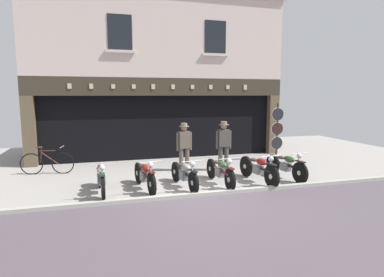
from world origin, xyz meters
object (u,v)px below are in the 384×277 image
(motorcycle_center, at_px, (220,170))
(advert_board_far, at_px, (80,116))
(motorcycle_center_left, at_px, (184,173))
(motorcycle_left, at_px, (145,175))
(advert_board_near, at_px, (112,115))
(motorcycle_center_right, at_px, (258,168))
(leaning_bicycle, at_px, (47,163))
(tyre_sign_pole, at_px, (277,129))
(motorcycle_far_left, at_px, (101,178))
(motorcycle_right, at_px, (286,165))
(salesman_left, at_px, (184,144))
(shopkeeper_center, at_px, (224,143))

(motorcycle_center, distance_m, advert_board_far, 6.17)
(motorcycle_center_left, bearing_deg, motorcycle_left, -13.34)
(motorcycle_center_left, distance_m, advert_board_near, 4.98)
(motorcycle_center_right, xyz_separation_m, advert_board_far, (-5.30, 4.48, 1.39))
(leaning_bicycle, bearing_deg, tyre_sign_pole, 97.94)
(motorcycle_center_right, bearing_deg, tyre_sign_pole, -134.57)
(motorcycle_center_left, xyz_separation_m, motorcycle_center, (1.10, 0.02, 0.01))
(motorcycle_far_left, height_order, motorcycle_right, motorcycle_far_left)
(motorcycle_center_right, bearing_deg, advert_board_far, -45.81)
(motorcycle_left, distance_m, motorcycle_center_right, 3.43)
(motorcycle_center, relative_size, salesman_left, 1.23)
(motorcycle_center_right, height_order, shopkeeper_center, shopkeeper_center)
(motorcycle_far_left, relative_size, motorcycle_center_right, 0.97)
(salesman_left, distance_m, advert_board_near, 3.47)
(motorcycle_right, height_order, tyre_sign_pole, tyre_sign_pole)
(motorcycle_left, relative_size, motorcycle_center_left, 0.99)
(motorcycle_right, bearing_deg, motorcycle_center, -4.63)
(motorcycle_left, distance_m, motorcycle_center_left, 1.12)
(motorcycle_left, xyz_separation_m, advert_board_far, (-1.87, 4.30, 1.40))
(motorcycle_far_left, relative_size, tyre_sign_pole, 0.87)
(advert_board_far, distance_m, leaning_bicycle, 2.41)
(leaning_bicycle, bearing_deg, salesman_left, 88.24)
(advert_board_near, bearing_deg, motorcycle_right, -40.18)
(motorcycle_center_left, height_order, shopkeeper_center, shopkeeper_center)
(motorcycle_right, distance_m, advert_board_near, 6.88)
(motorcycle_left, distance_m, advert_board_near, 4.58)
(motorcycle_center, height_order, advert_board_far, advert_board_far)
(motorcycle_center_right, bearing_deg, motorcycle_far_left, -6.97)
(motorcycle_right, distance_m, salesman_left, 3.46)
(motorcycle_far_left, height_order, advert_board_near, advert_board_near)
(shopkeeper_center, relative_size, advert_board_near, 1.56)
(motorcycle_center, bearing_deg, motorcycle_far_left, -2.61)
(salesman_left, distance_m, shopkeeper_center, 1.37)
(motorcycle_left, bearing_deg, shopkeeper_center, -161.22)
(motorcycle_far_left, height_order, leaning_bicycle, leaning_bicycle)
(motorcycle_far_left, distance_m, advert_board_near, 4.61)
(motorcycle_far_left, distance_m, motorcycle_right, 5.64)
(motorcycle_center_right, distance_m, leaning_bicycle, 6.94)
(shopkeeper_center, relative_size, leaning_bicycle, 1.00)
(motorcycle_far_left, bearing_deg, motorcycle_left, -179.77)
(motorcycle_center_left, height_order, motorcycle_center_right, motorcycle_center_right)
(motorcycle_far_left, distance_m, motorcycle_left, 1.18)
(motorcycle_right, height_order, leaning_bicycle, leaning_bicycle)
(motorcycle_far_left, relative_size, advert_board_near, 1.80)
(motorcycle_far_left, bearing_deg, shopkeeper_center, -162.20)
(motorcycle_center, height_order, leaning_bicycle, leaning_bicycle)
(motorcycle_center_left, height_order, motorcycle_center, motorcycle_center)
(motorcycle_center_left, xyz_separation_m, shopkeeper_center, (1.83, 1.63, 0.55))
(salesman_left, height_order, leaning_bicycle, salesman_left)
(motorcycle_center_right, distance_m, motorcycle_right, 1.05)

